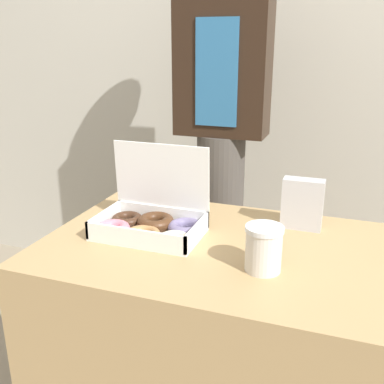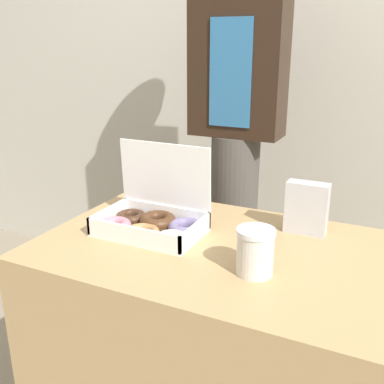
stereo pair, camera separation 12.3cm
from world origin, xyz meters
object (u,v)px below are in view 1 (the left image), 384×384
object	(u,v)px
napkin_holder	(302,204)
person_customer	(222,108)
coffee_cup	(264,248)
donut_box	(151,222)

from	to	relation	value
napkin_holder	person_customer	bearing A→B (deg)	133.05
coffee_cup	napkin_holder	bearing A→B (deg)	79.42
coffee_cup	person_customer	size ratio (longest dim) A/B	0.07
donut_box	coffee_cup	size ratio (longest dim) A/B	2.85
coffee_cup	napkin_holder	distance (m)	0.30
napkin_holder	donut_box	bearing A→B (deg)	-155.08
coffee_cup	person_customer	world-z (taller)	person_customer
donut_box	coffee_cup	world-z (taller)	donut_box
napkin_holder	person_customer	distance (m)	0.56
donut_box	napkin_holder	bearing A→B (deg)	24.92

